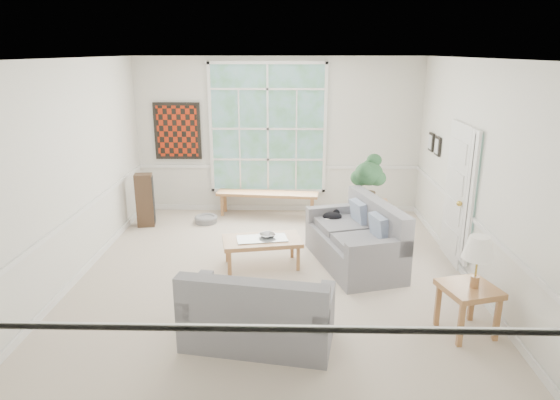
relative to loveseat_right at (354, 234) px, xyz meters
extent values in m
cube|color=beige|center=(-1.20, -0.35, -0.49)|extent=(5.50, 6.00, 0.01)
cube|color=white|center=(-1.20, -0.35, 2.51)|extent=(5.50, 6.00, 0.02)
cube|color=silver|center=(-1.20, 2.65, 1.01)|extent=(5.50, 0.02, 3.00)
cube|color=silver|center=(-1.20, -3.35, 1.01)|extent=(5.50, 0.02, 3.00)
cube|color=silver|center=(-3.95, -0.35, 1.01)|extent=(0.02, 6.00, 3.00)
cube|color=silver|center=(1.55, -0.35, 1.01)|extent=(0.02, 6.00, 3.00)
cube|color=white|center=(-1.40, 2.61, 1.16)|extent=(2.30, 0.08, 2.40)
cube|color=white|center=(1.51, 0.25, 0.56)|extent=(0.08, 0.90, 2.10)
cube|color=white|center=(1.51, -0.38, 0.66)|extent=(0.08, 0.26, 1.90)
cube|color=#5D190B|center=(-3.15, 2.60, 1.11)|extent=(0.90, 0.06, 1.10)
cube|color=black|center=(1.51, 1.40, 1.06)|extent=(0.04, 0.26, 0.32)
cube|color=black|center=(1.51, 1.80, 1.06)|extent=(0.04, 0.26, 0.32)
cube|color=gray|center=(0.00, 0.00, 0.00)|extent=(1.40, 1.99, 0.97)
cube|color=gray|center=(-1.29, -2.09, -0.05)|extent=(1.72, 1.08, 0.87)
cube|color=#A87142|center=(-1.37, -0.09, -0.27)|extent=(1.24, 0.83, 0.43)
imported|color=#A0A1A6|center=(-1.29, -0.02, -0.02)|extent=(0.39, 0.39, 0.07)
cube|color=#A87142|center=(-1.40, 2.30, -0.26)|extent=(1.99, 0.58, 0.46)
cube|color=#A87142|center=(0.39, 1.09, -0.17)|extent=(0.65, 0.65, 0.63)
cube|color=#A87142|center=(1.06, -1.87, -0.20)|extent=(0.70, 0.70, 0.58)
cylinder|color=gray|center=(-2.53, 1.85, -0.42)|extent=(0.54, 0.54, 0.13)
cube|color=#422E1E|center=(-3.60, 1.65, 0.00)|extent=(0.34, 0.29, 0.98)
ellipsoid|color=black|center=(-0.28, 0.58, 0.08)|extent=(0.32, 0.24, 0.15)
camera|label=1|loc=(-0.94, -6.96, 2.61)|focal=32.00mm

